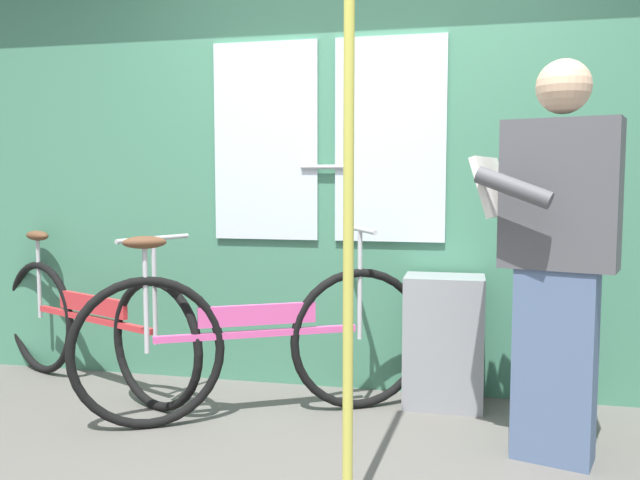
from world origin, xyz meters
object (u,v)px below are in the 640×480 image
at_px(bicycle_near_door, 92,325).
at_px(handrail_pole, 349,172).
at_px(bicycle_leaning_behind, 256,341).
at_px(passenger_reading_newspaper, 556,253).
at_px(trash_bin_by_wall, 444,341).

height_order(bicycle_near_door, handrail_pole, handrail_pole).
xyz_separation_m(bicycle_leaning_behind, passenger_reading_newspaper, (1.36, -0.19, 0.49)).
xyz_separation_m(bicycle_leaning_behind, trash_bin_by_wall, (0.89, 0.39, -0.05)).
bearing_deg(passenger_reading_newspaper, bicycle_leaning_behind, 9.26).
distance_m(bicycle_near_door, handrail_pole, 2.17).
bearing_deg(passenger_reading_newspaper, handrail_pole, 60.65).
relative_size(trash_bin_by_wall, handrail_pole, 0.28).
xyz_separation_m(bicycle_near_door, trash_bin_by_wall, (1.93, 0.15, -0.03)).
distance_m(bicycle_leaning_behind, handrail_pole, 1.35).
distance_m(bicycle_leaning_behind, trash_bin_by_wall, 0.97).
bearing_deg(trash_bin_by_wall, bicycle_near_door, -175.59).
distance_m(bicycle_near_door, trash_bin_by_wall, 1.94).
bearing_deg(bicycle_near_door, trash_bin_by_wall, 29.56).
height_order(bicycle_near_door, trash_bin_by_wall, bicycle_near_door).
distance_m(passenger_reading_newspaper, trash_bin_by_wall, 0.92).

